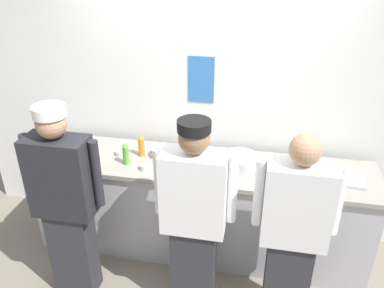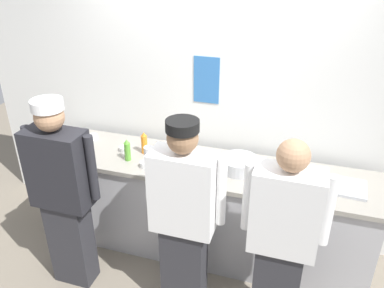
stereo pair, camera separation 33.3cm
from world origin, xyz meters
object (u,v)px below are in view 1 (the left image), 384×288
squeeze_bottle_primary (126,154)px  chefs_knife (288,176)px  plate_stack_rear (194,164)px  squeeze_bottle_secondary (141,146)px  chef_center (194,217)px  ramekin_orange_sauce (85,142)px  chef_near_left (65,201)px  chef_far_right (293,232)px  sheet_tray (330,176)px  ramekin_red_sauce (274,170)px  deli_cup (66,148)px  ramekin_yellow_sauce (145,167)px  mixing_bowl_steel (240,161)px  ramekin_green_sauce (121,152)px  plate_stack_front (165,152)px

squeeze_bottle_primary → chefs_knife: 1.38m
plate_stack_rear → chefs_knife: 0.79m
squeeze_bottle_secondary → chefs_knife: squeeze_bottle_secondary is taller
chef_center → ramekin_orange_sauce: (-1.21, 0.82, 0.08)m
plate_stack_rear → chef_near_left: bearing=-145.1°
chef_far_right → plate_stack_rear: (-0.82, 0.58, 0.12)m
chef_near_left → squeeze_bottle_primary: chef_near_left is taller
chef_near_left → plate_stack_rear: chef_near_left is taller
plate_stack_rear → sheet_tray: 1.12m
squeeze_bottle_primary → ramekin_red_sauce: (1.26, 0.10, -0.07)m
chefs_knife → chef_center: bearing=-137.9°
chef_near_left → deli_cup: 0.74m
chef_center → plate_stack_rear: 0.61m
ramekin_yellow_sauce → deli_cup: bearing=169.1°
squeeze_bottle_primary → squeeze_bottle_secondary: squeeze_bottle_secondary is taller
mixing_bowl_steel → ramekin_green_sauce: size_ratio=3.36×
plate_stack_rear → plate_stack_front: bearing=151.9°
ramekin_yellow_sauce → ramekin_red_sauce: ramekin_yellow_sauce is taller
chef_center → plate_stack_rear: size_ratio=8.34×
mixing_bowl_steel → ramekin_orange_sauce: bearing=174.7°
squeeze_bottle_secondary → ramekin_red_sauce: 1.18m
sheet_tray → chef_center: bearing=-146.5°
sheet_tray → ramekin_yellow_sauce: ramekin_yellow_sauce is taller
chef_near_left → squeeze_bottle_primary: 0.66m
mixing_bowl_steel → sheet_tray: bearing=-1.1°
sheet_tray → squeeze_bottle_primary: 1.72m
squeeze_bottle_secondary → deli_cup: 0.70m
squeeze_bottle_primary → mixing_bowl_steel: bearing=7.5°
squeeze_bottle_primary → ramekin_orange_sauce: bearing=152.2°
sheet_tray → ramekin_orange_sauce: ramekin_orange_sauce is taller
ramekin_yellow_sauce → chef_far_right: bearing=-21.3°
chef_near_left → ramekin_orange_sauce: size_ratio=17.39×
plate_stack_front → mixing_bowl_steel: 0.68m
deli_cup → plate_stack_front: bearing=7.0°
plate_stack_front → plate_stack_rear: 0.34m
chef_center → mixing_bowl_steel: chef_center is taller
squeeze_bottle_primary → squeeze_bottle_secondary: bearing=61.8°
sheet_tray → ramekin_red_sauce: size_ratio=5.69×
squeeze_bottle_primary → deli_cup: (-0.60, 0.09, -0.05)m
chef_center → ramekin_red_sauce: (0.56, 0.65, 0.07)m
chef_center → chefs_knife: 0.91m
chef_near_left → chefs_knife: chef_near_left is taller
chef_far_right → ramekin_red_sauce: size_ratio=17.05×
ramekin_orange_sauce → deli_cup: deli_cup is taller
chefs_knife → sheet_tray: bearing=9.7°
chef_far_right → ramekin_green_sauce: (-1.52, 0.68, 0.10)m
chefs_knife → ramekin_orange_sauce: bearing=173.7°
plate_stack_rear → mixing_bowl_steel: size_ratio=0.62×
mixing_bowl_steel → sheet_tray: size_ratio=0.59×
mixing_bowl_steel → ramekin_yellow_sauce: 0.80m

